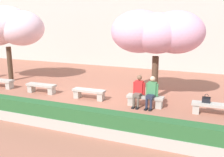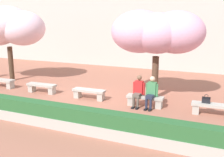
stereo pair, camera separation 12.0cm
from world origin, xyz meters
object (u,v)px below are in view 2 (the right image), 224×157
(person_seated_right, at_px, (151,91))
(cherry_tree_main, at_px, (156,33))
(stone_bench_center, at_px, (89,93))
(handbag, at_px, (206,100))
(stone_bench_near_west, at_px, (42,87))
(stone_bench_east_end, at_px, (212,108))
(stone_bench_west_end, at_px, (1,82))
(stone_bench_near_east, at_px, (145,100))
(cherry_tree_secondary, at_px, (9,27))
(person_seated_left, at_px, (138,90))

(person_seated_right, bearing_deg, cherry_tree_main, 100.25)
(stone_bench_center, relative_size, handbag, 4.48)
(stone_bench_near_west, distance_m, stone_bench_east_end, 7.79)
(stone_bench_west_end, xyz_separation_m, person_seated_right, (8.07, -0.05, 0.41))
(stone_bench_near_west, bearing_deg, stone_bench_near_east, 0.00)
(cherry_tree_secondary, bearing_deg, stone_bench_near_east, -10.34)
(handbag, relative_size, cherry_tree_main, 0.08)
(handbag, bearing_deg, stone_bench_center, -179.88)
(person_seated_left, relative_size, cherry_tree_main, 0.32)
(person_seated_right, relative_size, cherry_tree_secondary, 0.30)
(stone_bench_near_west, bearing_deg, cherry_tree_secondary, 154.55)
(stone_bench_west_end, relative_size, stone_bench_east_end, 1.00)
(stone_bench_center, xyz_separation_m, stone_bench_east_end, (5.20, 0.00, 0.00))
(stone_bench_west_end, height_order, cherry_tree_secondary, cherry_tree_secondary)
(stone_bench_west_end, height_order, stone_bench_near_east, same)
(stone_bench_center, distance_m, stone_bench_near_east, 2.60)
(stone_bench_near_west, height_order, cherry_tree_secondary, cherry_tree_secondary)
(stone_bench_west_end, bearing_deg, stone_bench_near_east, 0.00)
(stone_bench_west_end, relative_size, person_seated_right, 1.18)
(person_seated_left, relative_size, handbag, 3.81)
(stone_bench_west_end, xyz_separation_m, cherry_tree_secondary, (-0.63, 1.54, 2.77))
(stone_bench_west_end, relative_size, stone_bench_near_east, 1.00)
(stone_bench_center, bearing_deg, stone_bench_east_end, 0.00)
(stone_bench_near_west, bearing_deg, stone_bench_west_end, 180.00)
(stone_bench_east_end, height_order, person_seated_right, person_seated_right)
(stone_bench_east_end, bearing_deg, person_seated_left, -178.93)
(stone_bench_near_west, relative_size, handbag, 4.48)
(cherry_tree_main, bearing_deg, stone_bench_near_west, -164.85)
(cherry_tree_secondary, bearing_deg, stone_bench_east_end, -7.94)
(stone_bench_east_end, distance_m, person_seated_right, 2.36)
(person_seated_left, bearing_deg, stone_bench_near_east, 10.91)
(handbag, bearing_deg, cherry_tree_main, 149.24)
(stone_bench_west_end, relative_size, cherry_tree_secondary, 0.36)
(stone_bench_near_east, bearing_deg, stone_bench_west_end, 180.00)
(stone_bench_center, distance_m, person_seated_right, 2.90)
(person_seated_left, height_order, cherry_tree_secondary, cherry_tree_secondary)
(stone_bench_near_east, distance_m, stone_bench_east_end, 2.60)
(person_seated_right, bearing_deg, stone_bench_center, 178.93)
(stone_bench_west_end, relative_size, cherry_tree_main, 0.37)
(handbag, xyz_separation_m, cherry_tree_secondary, (-10.78, 1.53, 2.48))
(stone_bench_east_end, distance_m, cherry_tree_secondary, 11.47)
(stone_bench_east_end, xyz_separation_m, cherry_tree_secondary, (-11.03, 1.54, 2.77))
(stone_bench_near_west, distance_m, person_seated_right, 5.48)
(cherry_tree_main, bearing_deg, stone_bench_west_end, -169.76)
(stone_bench_east_end, bearing_deg, stone_bench_west_end, 180.00)
(stone_bench_west_end, relative_size, stone_bench_center, 1.00)
(cherry_tree_main, relative_size, cherry_tree_secondary, 0.96)
(stone_bench_near_west, xyz_separation_m, cherry_tree_main, (5.20, 1.41, 2.65))
(stone_bench_west_end, bearing_deg, stone_bench_center, 0.00)
(person_seated_right, height_order, cherry_tree_secondary, cherry_tree_secondary)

